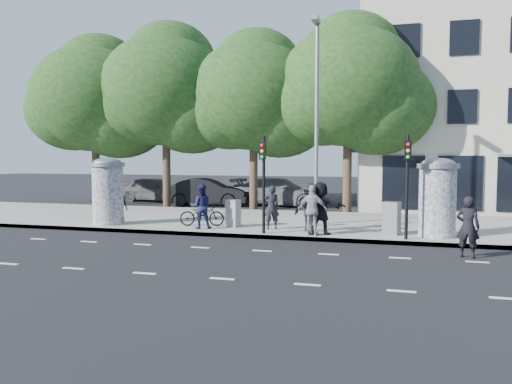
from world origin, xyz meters
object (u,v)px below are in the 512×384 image
(ped_d, at_px, (310,207))
(car_left, at_px, (155,189))
(man_road, at_px, (468,227))
(ped_e, at_px, (313,210))
(ad_column_right, at_px, (437,196))
(cabinet_right, at_px, (391,218))
(ped_b, at_px, (272,207))
(street_lamp, at_px, (316,107))
(ped_f, at_px, (321,208))
(traffic_pole_far, at_px, (407,176))
(traffic_pole_near, at_px, (263,174))
(ped_a, at_px, (117,203))
(car_mid, at_px, (207,192))
(cabinet_left, at_px, (233,213))
(car_right, at_px, (280,192))
(ad_column_left, at_px, (108,190))
(bicycle, at_px, (202,214))
(ped_c, at_px, (201,206))

(ped_d, bearing_deg, car_left, -38.42)
(ped_d, xyz_separation_m, man_road, (4.95, -2.74, -0.16))
(ped_d, height_order, ped_e, ped_d)
(ad_column_right, height_order, cabinet_right, ad_column_right)
(ped_d, height_order, cabinet_right, ped_d)
(ped_b, bearing_deg, ad_column_right, 153.95)
(street_lamp, bearing_deg, ped_f, -77.42)
(car_left, bearing_deg, traffic_pole_far, -122.37)
(ped_e, bearing_deg, traffic_pole_near, 8.36)
(ped_a, relative_size, ped_b, 1.00)
(ped_b, xyz_separation_m, car_mid, (-6.15, 9.23, -0.17))
(ad_column_right, bearing_deg, traffic_pole_near, -171.11)
(traffic_pole_far, distance_m, cabinet_left, 6.68)
(street_lamp, xyz_separation_m, man_road, (5.02, -4.62, -3.92))
(car_right, bearing_deg, ped_d, -157.06)
(ad_column_left, height_order, car_left, ad_column_left)
(ped_a, height_order, cabinet_right, ped_a)
(ad_column_left, bearing_deg, car_right, 66.79)
(ped_f, xyz_separation_m, cabinet_left, (-3.51, 0.97, -0.40))
(ped_f, height_order, car_mid, ped_f)
(bicycle, bearing_deg, traffic_pole_far, -112.60)
(traffic_pole_far, bearing_deg, man_road, -47.71)
(cabinet_left, xyz_separation_m, car_right, (-0.48, 10.04, 0.13))
(ad_column_right, xyz_separation_m, cabinet_right, (-1.47, 0.07, -0.82))
(traffic_pole_near, height_order, ped_f, traffic_pole_near)
(bicycle, distance_m, cabinet_left, 1.24)
(ad_column_right, height_order, car_right, ad_column_right)
(man_road, bearing_deg, car_right, -40.60)
(ad_column_right, height_order, ped_f, ad_column_right)
(ad_column_right, xyz_separation_m, traffic_pole_near, (-5.80, -0.91, 0.69))
(ped_b, xyz_separation_m, ped_c, (-2.58, -0.56, 0.02))
(ped_c, height_order, ped_f, ped_f)
(traffic_pole_far, relative_size, car_right, 0.61)
(ad_column_left, relative_size, ped_d, 1.51)
(cabinet_left, bearing_deg, ad_column_right, 15.79)
(car_left, distance_m, car_right, 8.32)
(ped_d, relative_size, car_mid, 0.36)
(ped_f, distance_m, bicycle, 4.84)
(ped_f, height_order, cabinet_left, ped_f)
(ped_c, height_order, car_mid, ped_c)
(man_road, xyz_separation_m, cabinet_left, (-7.97, 3.11, -0.20))
(ped_d, bearing_deg, ped_f, 133.57)
(ped_e, distance_m, cabinet_left, 3.54)
(street_lamp, bearing_deg, ped_d, -87.85)
(ad_column_left, height_order, car_right, ad_column_left)
(traffic_pole_near, bearing_deg, ped_b, 89.03)
(cabinet_right, relative_size, car_mid, 0.24)
(ped_a, distance_m, car_right, 11.18)
(ad_column_right, distance_m, cabinet_right, 1.69)
(ped_c, relative_size, cabinet_left, 1.59)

